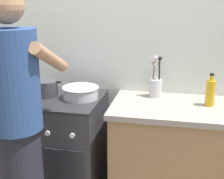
{
  "coord_description": "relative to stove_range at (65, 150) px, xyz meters",
  "views": [
    {
      "loc": [
        0.47,
        -1.91,
        1.61
      ],
      "look_at": [
        0.05,
        0.12,
        1.0
      ],
      "focal_mm": 47.23,
      "sensor_mm": 36.0,
      "label": 1
    }
  ],
  "objects": [
    {
      "name": "back_wall",
      "position": [
        0.55,
        0.35,
        0.8
      ],
      "size": [
        3.2,
        0.1,
        2.5
      ],
      "color": "silver",
      "rests_on": "ground"
    },
    {
      "name": "countertop",
      "position": [
        0.9,
        0.0,
        0.0
      ],
      "size": [
        1.0,
        0.6,
        0.9
      ],
      "color": "#99724C",
      "rests_on": "ground"
    },
    {
      "name": "stove_range",
      "position": [
        0.0,
        0.0,
        0.0
      ],
      "size": [
        0.6,
        0.62,
        0.9
      ],
      "color": "#2D2D33",
      "rests_on": "ground"
    },
    {
      "name": "pot",
      "position": [
        -0.14,
        0.03,
        0.51
      ],
      "size": [
        0.24,
        0.18,
        0.12
      ],
      "color": "#38383D",
      "rests_on": "stove_range"
    },
    {
      "name": "mixing_bowl",
      "position": [
        0.14,
        0.03,
        0.5
      ],
      "size": [
        0.29,
        0.29,
        0.09
      ],
      "color": "#B7B7BC",
      "rests_on": "stove_range"
    },
    {
      "name": "utensil_crock",
      "position": [
        0.7,
        0.18,
        0.55
      ],
      "size": [
        0.1,
        0.1,
        0.33
      ],
      "color": "silver",
      "rests_on": "countertop"
    },
    {
      "name": "oil_bottle",
      "position": [
        1.1,
        0.05,
        0.55
      ],
      "size": [
        0.07,
        0.07,
        0.24
      ],
      "color": "gold",
      "rests_on": "countertop"
    },
    {
      "name": "person",
      "position": [
        -0.05,
        -0.6,
        0.41
      ],
      "size": [
        0.41,
        0.5,
        1.7
      ],
      "color": "black",
      "rests_on": "ground"
    }
  ]
}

